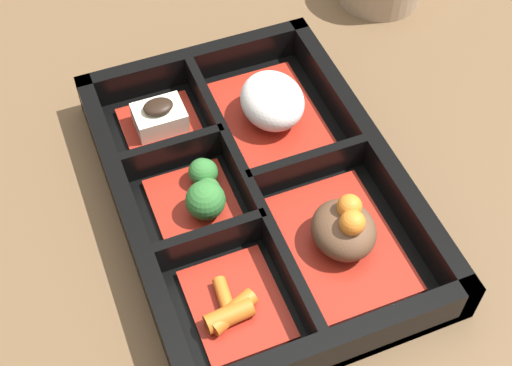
{
  "coord_description": "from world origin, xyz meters",
  "views": [
    {
      "loc": [
        0.32,
        -0.13,
        0.47
      ],
      "look_at": [
        0.0,
        0.0,
        0.03
      ],
      "focal_mm": 50.0,
      "sensor_mm": 36.0,
      "label": 1
    }
  ],
  "objects": [
    {
      "name": "bowl_tofu",
      "position": [
        -0.1,
        -0.05,
        0.02
      ],
      "size": [
        0.07,
        0.07,
        0.03
      ],
      "color": "maroon",
      "rests_on": "bento_base"
    },
    {
      "name": "bento_rim",
      "position": [
        -0.0,
        -0.0,
        0.02
      ],
      "size": [
        0.31,
        0.22,
        0.04
      ],
      "color": "black",
      "rests_on": "ground_plane"
    },
    {
      "name": "bowl_greens",
      "position": [
        -0.01,
        -0.04,
        0.02
      ],
      "size": [
        0.07,
        0.07,
        0.04
      ],
      "color": "maroon",
      "rests_on": "bento_base"
    },
    {
      "name": "bento_base",
      "position": [
        0.0,
        0.0,
        0.01
      ],
      "size": [
        0.31,
        0.22,
        0.01
      ],
      "color": "black",
      "rests_on": "ground_plane"
    },
    {
      "name": "ground_plane",
      "position": [
        0.0,
        0.0,
        0.0
      ],
      "size": [
        3.0,
        3.0,
        0.0
      ],
      "primitive_type": "plane",
      "color": "brown"
    },
    {
      "name": "bowl_stew",
      "position": [
        0.07,
        0.04,
        0.03
      ],
      "size": [
        0.12,
        0.08,
        0.05
      ],
      "color": "maroon",
      "rests_on": "bento_base"
    },
    {
      "name": "bowl_rice",
      "position": [
        -0.07,
        0.04,
        0.03
      ],
      "size": [
        0.12,
        0.08,
        0.05
      ],
      "color": "maroon",
      "rests_on": "bento_base"
    },
    {
      "name": "bowl_carrots",
      "position": [
        0.09,
        -0.05,
        0.02
      ],
      "size": [
        0.08,
        0.07,
        0.02
      ],
      "color": "maroon",
      "rests_on": "bento_base"
    }
  ]
}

